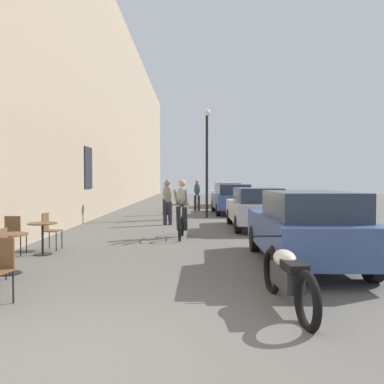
% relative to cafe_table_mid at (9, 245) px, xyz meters
% --- Properties ---
extents(ground_plane, '(88.00, 88.00, 0.00)m').
position_rel_cafe_table_mid_xyz_m(ground_plane, '(2.20, -3.43, -0.52)').
color(ground_plane, '#5B5954').
extents(building_facade_left, '(0.54, 68.00, 11.80)m').
position_rel_cafe_table_mid_xyz_m(building_facade_left, '(-1.25, 10.57, 5.38)').
color(building_facade_left, tan).
rests_on(building_facade_left, ground_plane).
extents(cafe_table_mid, '(0.64, 0.64, 0.72)m').
position_rel_cafe_table_mid_xyz_m(cafe_table_mid, '(0.00, 0.00, 0.00)').
color(cafe_table_mid, black).
rests_on(cafe_table_mid, ground_plane).
extents(cafe_table_far, '(0.64, 0.64, 0.72)m').
position_rel_cafe_table_mid_xyz_m(cafe_table_far, '(-0.10, 1.78, 0.00)').
color(cafe_table_far, black).
rests_on(cafe_table_far, ground_plane).
extents(cafe_chair_far_toward_street, '(0.41, 0.41, 0.89)m').
position_rel_cafe_table_mid_xyz_m(cafe_chair_far_toward_street, '(-0.17, 2.41, -0.00)').
color(cafe_chair_far_toward_street, black).
rests_on(cafe_chair_far_toward_street, ground_plane).
extents(cafe_chair_far_toward_wall, '(0.39, 0.39, 0.89)m').
position_rel_cafe_table_mid_xyz_m(cafe_chair_far_toward_wall, '(-0.69, 1.71, -0.00)').
color(cafe_chair_far_toward_wall, black).
rests_on(cafe_chair_far_toward_wall, ground_plane).
extents(cyclist_on_bicycle, '(0.52, 1.76, 1.74)m').
position_rel_cafe_table_mid_xyz_m(cyclist_on_bicycle, '(2.97, 4.42, 0.29)').
color(cyclist_on_bicycle, black).
rests_on(cyclist_on_bicycle, ground_plane).
extents(pedestrian_near, '(0.34, 0.24, 1.72)m').
position_rel_cafe_table_mid_xyz_m(pedestrian_near, '(2.35, 7.65, 0.45)').
color(pedestrian_near, '#26262D').
rests_on(pedestrian_near, ground_plane).
extents(pedestrian_mid, '(0.37, 0.28, 1.69)m').
position_rel_cafe_table_mid_xyz_m(pedestrian_mid, '(2.23, 9.40, 0.43)').
color(pedestrian_mid, '#26262D').
rests_on(pedestrian_mid, ground_plane).
extents(pedestrian_far, '(0.37, 0.29, 1.63)m').
position_rel_cafe_table_mid_xyz_m(pedestrian_far, '(2.01, 11.90, 0.40)').
color(pedestrian_far, '#26262D').
rests_on(pedestrian_far, ground_plane).
extents(pedestrian_furthest, '(0.37, 0.29, 1.75)m').
position_rel_cafe_table_mid_xyz_m(pedestrian_furthest, '(3.56, 14.47, 0.47)').
color(pedestrian_furthest, '#26262D').
rests_on(pedestrian_furthest, ground_plane).
extents(street_lamp, '(0.32, 0.32, 4.90)m').
position_rel_cafe_table_mid_xyz_m(street_lamp, '(3.95, 10.51, 2.59)').
color(street_lamp, black).
rests_on(street_lamp, ground_plane).
extents(parked_car_nearest, '(1.83, 4.17, 1.47)m').
position_rel_cafe_table_mid_xyz_m(parked_car_nearest, '(5.50, 0.70, 0.24)').
color(parked_car_nearest, '#384C84').
rests_on(parked_car_nearest, ground_plane).
extents(parked_car_second, '(1.70, 4.01, 1.43)m').
position_rel_cafe_table_mid_xyz_m(parked_car_second, '(5.49, 6.50, 0.22)').
color(parked_car_second, '#B7B7BC').
rests_on(parked_car_second, ground_plane).
extents(parked_car_third, '(1.86, 4.24, 1.49)m').
position_rel_cafe_table_mid_xyz_m(parked_car_third, '(5.27, 12.50, 0.25)').
color(parked_car_third, '#384C84').
rests_on(parked_car_third, ground_plane).
extents(parked_car_fourth, '(1.85, 4.26, 1.51)m').
position_rel_cafe_table_mid_xyz_m(parked_car_fourth, '(5.54, 18.28, 0.26)').
color(parked_car_fourth, beige).
rests_on(parked_car_fourth, ground_plane).
extents(parked_motorcycle, '(0.62, 2.15, 0.92)m').
position_rel_cafe_table_mid_xyz_m(parked_motorcycle, '(4.54, -1.82, -0.12)').
color(parked_motorcycle, black).
rests_on(parked_motorcycle, ground_plane).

